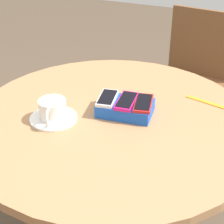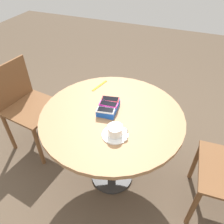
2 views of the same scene
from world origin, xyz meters
name	(u,v)px [view 1 (image 1 of 2)]	position (x,y,z in m)	size (l,w,h in m)	color
round_table	(112,141)	(0.00, 0.00, 0.63)	(0.99, 0.99, 0.73)	#2D2D2D
phone_box	(125,108)	(-0.03, -0.04, 0.75)	(0.20, 0.14, 0.04)	blue
phone_red	(143,103)	(-0.09, -0.05, 0.78)	(0.08, 0.13, 0.01)	red
phone_magenta	(127,101)	(-0.04, -0.04, 0.78)	(0.07, 0.13, 0.01)	#D11975
phone_white	(107,98)	(0.03, -0.03, 0.78)	(0.08, 0.13, 0.01)	silver
saucer	(53,118)	(0.18, 0.09, 0.73)	(0.16, 0.16, 0.01)	white
coffee_cup	(52,109)	(0.18, 0.09, 0.77)	(0.09, 0.12, 0.07)	white
lanyard_strap	(209,103)	(-0.29, -0.22, 0.73)	(0.18, 0.02, 0.00)	orange
chair_far_side	(192,86)	(-0.12, -0.88, 0.46)	(0.48, 0.48, 0.85)	brown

